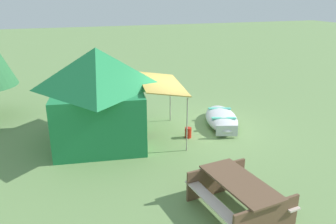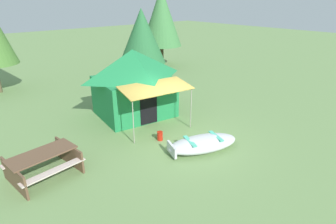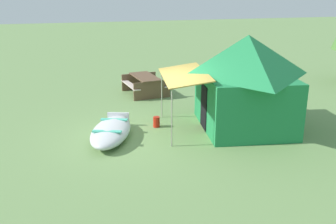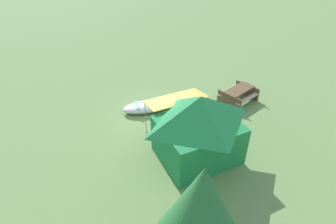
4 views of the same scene
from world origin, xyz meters
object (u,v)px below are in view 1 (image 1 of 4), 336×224
at_px(beached_rowboat, 221,118).
at_px(cooler_box, 134,135).
at_px(canvas_cabin_tent, 99,94).
at_px(fuel_can, 188,133).
at_px(picnic_table, 239,193).

relative_size(beached_rowboat, cooler_box, 5.69).
bearing_deg(canvas_cabin_tent, fuel_can, -105.56).
xyz_separation_m(cooler_box, fuel_can, (-0.38, -1.67, 0.00)).
bearing_deg(beached_rowboat, cooler_box, 94.71).
distance_m(canvas_cabin_tent, cooler_box, 1.68).
bearing_deg(beached_rowboat, picnic_table, 156.46).
bearing_deg(picnic_table, beached_rowboat, -23.54).
bearing_deg(beached_rowboat, canvas_cabin_tent, 88.76).
height_order(beached_rowboat, canvas_cabin_tent, canvas_cabin_tent).
bearing_deg(fuel_can, beached_rowboat, -66.97).
height_order(cooler_box, fuel_can, fuel_can).
height_order(beached_rowboat, fuel_can, beached_rowboat).
bearing_deg(picnic_table, canvas_cabin_tent, 24.42).
relative_size(canvas_cabin_tent, picnic_table, 2.14).
distance_m(picnic_table, cooler_box, 4.51).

